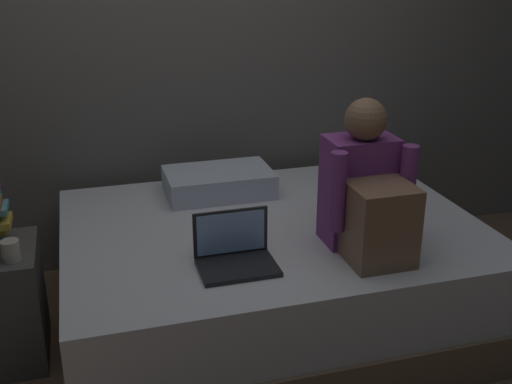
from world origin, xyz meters
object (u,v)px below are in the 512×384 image
Objects in this scene: bed at (271,273)px; mug at (11,251)px; person_sitting at (367,195)px; pillow at (219,182)px; laptop at (235,253)px.

bed is 22.22× the size of mug.
person_sitting is 1.17× the size of pillow.
pillow is 6.22× the size of mug.
pillow is (0.12, 0.81, 0.01)m from laptop.
person_sitting is 7.28× the size of mug.
mug is at bearing -176.48° from bed.
bed is 0.56m from laptop.
bed is at bearing 52.63° from laptop.
bed is at bearing -70.80° from pillow.
mug is (-1.48, 0.29, -0.20)m from person_sitting.
person_sitting is at bearing -0.27° from laptop.
mug is (-1.17, -0.07, 0.32)m from bed.
person_sitting is (0.31, -0.37, 0.52)m from bed.
pillow is (-0.46, 0.82, -0.19)m from person_sitting.
mug is at bearing 161.98° from laptop.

